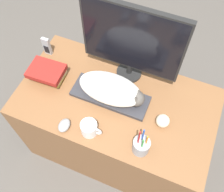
% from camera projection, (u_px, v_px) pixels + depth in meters
% --- Properties ---
extents(ground_plane, '(12.00, 12.00, 0.00)m').
position_uv_depth(ground_plane, '(99.00, 181.00, 2.06)').
color(ground_plane, '#4C4742').
extents(desk, '(1.22, 0.68, 0.73)m').
position_uv_depth(desk, '(115.00, 126.00, 1.91)').
color(desk, brown).
rests_on(desk, ground_plane).
extents(keyboard, '(0.48, 0.17, 0.02)m').
position_uv_depth(keyboard, '(110.00, 96.00, 1.60)').
color(keyboard, '#2D2D33').
rests_on(keyboard, desk).
extents(cat, '(0.40, 0.20, 0.14)m').
position_uv_depth(cat, '(112.00, 89.00, 1.52)').
color(cat, white).
rests_on(cat, keyboard).
extents(monitor, '(0.59, 0.16, 0.54)m').
position_uv_depth(monitor, '(132.00, 42.00, 1.45)').
color(monitor, black).
rests_on(monitor, desk).
extents(computer_mouse, '(0.06, 0.09, 0.04)m').
position_uv_depth(computer_mouse, '(64.00, 125.00, 1.49)').
color(computer_mouse, gray).
rests_on(computer_mouse, desk).
extents(coffee_mug, '(0.12, 0.09, 0.09)m').
position_uv_depth(coffee_mug, '(90.00, 128.00, 1.45)').
color(coffee_mug, silver).
rests_on(coffee_mug, desk).
extents(pen_cup, '(0.09, 0.09, 0.23)m').
position_uv_depth(pen_cup, '(141.00, 146.00, 1.39)').
color(pen_cup, '#939399').
rests_on(pen_cup, desk).
extents(baseball, '(0.08, 0.08, 0.08)m').
position_uv_depth(baseball, '(163.00, 121.00, 1.48)').
color(baseball, beige).
rests_on(baseball, desk).
extents(phone, '(0.05, 0.02, 0.14)m').
position_uv_depth(phone, '(47.00, 46.00, 1.73)').
color(phone, '#99999E').
rests_on(phone, desk).
extents(book_stack, '(0.22, 0.17, 0.10)m').
position_uv_depth(book_stack, '(47.00, 73.00, 1.64)').
color(book_stack, '#CCC14C').
rests_on(book_stack, desk).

